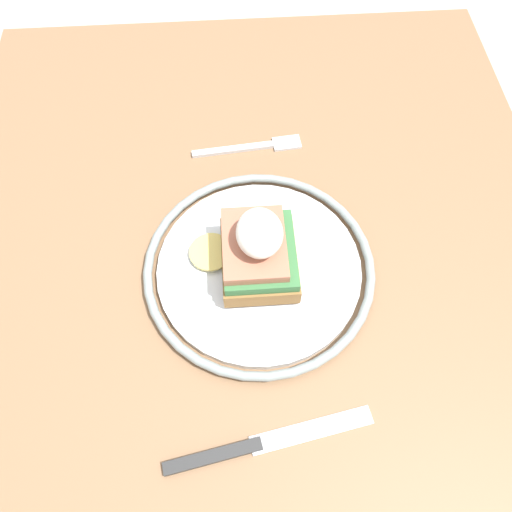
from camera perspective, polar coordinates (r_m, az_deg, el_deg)
ground_plane at (r=1.25m, az=0.26°, el=-18.37°), size 6.00×6.00×0.00m
dining_table at (r=0.67m, az=0.46°, el=-8.60°), size 0.95×0.73×0.72m
plate at (r=0.56m, az=-0.00°, el=-1.36°), size 0.26×0.26×0.02m
sandwich at (r=0.53m, az=-0.00°, el=0.68°), size 0.10×0.11×0.08m
fork at (r=0.67m, az=-0.34°, el=12.35°), size 0.03×0.14×0.00m
knife at (r=0.50m, az=-0.35°, el=-20.86°), size 0.05×0.20×0.01m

